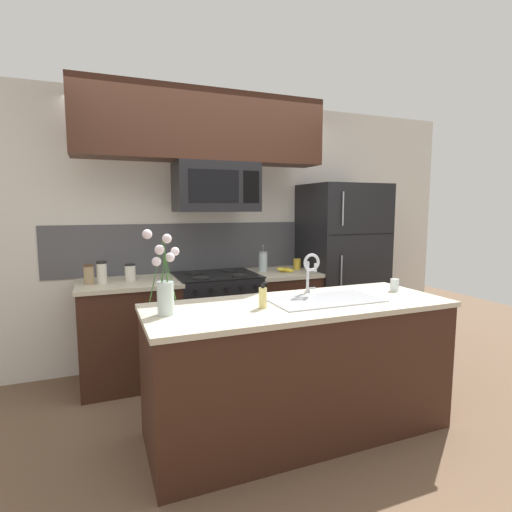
% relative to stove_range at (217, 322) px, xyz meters
% --- Properties ---
extents(ground_plane, '(10.00, 10.00, 0.00)m').
position_rel_stove_range_xyz_m(ground_plane, '(-0.00, -0.90, -0.46)').
color(ground_plane, brown).
extents(rear_partition, '(5.20, 0.10, 2.60)m').
position_rel_stove_range_xyz_m(rear_partition, '(0.30, 0.38, 0.84)').
color(rear_partition, silver).
rests_on(rear_partition, ground).
extents(splash_band, '(3.02, 0.01, 0.48)m').
position_rel_stove_range_xyz_m(splash_band, '(-0.00, 0.32, 0.69)').
color(splash_band, '#4C4C51').
rests_on(splash_band, rear_partition).
extents(back_counter_left, '(0.86, 0.65, 0.91)m').
position_rel_stove_range_xyz_m(back_counter_left, '(-0.79, 0.00, -0.01)').
color(back_counter_left, '#381E14').
rests_on(back_counter_left, ground).
extents(back_counter_right, '(0.64, 0.65, 0.91)m').
position_rel_stove_range_xyz_m(back_counter_right, '(0.69, 0.00, -0.01)').
color(back_counter_right, '#381E14').
rests_on(back_counter_right, ground).
extents(stove_range, '(0.76, 0.64, 0.93)m').
position_rel_stove_range_xyz_m(stove_range, '(0.00, 0.00, 0.00)').
color(stove_range, black).
rests_on(stove_range, ground).
extents(microwave, '(0.74, 0.40, 0.44)m').
position_rel_stove_range_xyz_m(microwave, '(0.00, -0.02, 1.27)').
color(microwave, black).
extents(upper_cabinet_band, '(2.20, 0.34, 0.60)m').
position_rel_stove_range_xyz_m(upper_cabinet_band, '(-0.11, -0.05, 1.79)').
color(upper_cabinet_band, '#381E14').
extents(refrigerator, '(0.79, 0.74, 1.79)m').
position_rel_stove_range_xyz_m(refrigerator, '(1.39, 0.02, 0.43)').
color(refrigerator, black).
rests_on(refrigerator, ground).
extents(storage_jar_tall, '(0.08, 0.08, 0.17)m').
position_rel_stove_range_xyz_m(storage_jar_tall, '(-1.11, -0.02, 0.53)').
color(storage_jar_tall, '#997F5B').
rests_on(storage_jar_tall, back_counter_left).
extents(storage_jar_medium, '(0.08, 0.08, 0.19)m').
position_rel_stove_range_xyz_m(storage_jar_medium, '(-1.00, -0.01, 0.54)').
color(storage_jar_medium, silver).
rests_on(storage_jar_medium, back_counter_left).
extents(storage_jar_short, '(0.09, 0.09, 0.15)m').
position_rel_stove_range_xyz_m(storage_jar_short, '(-0.77, 0.03, 0.52)').
color(storage_jar_short, silver).
rests_on(storage_jar_short, back_counter_left).
extents(banana_bunch, '(0.19, 0.13, 0.08)m').
position_rel_stove_range_xyz_m(banana_bunch, '(0.70, -0.06, 0.47)').
color(banana_bunch, yellow).
rests_on(banana_bunch, back_counter_right).
extents(french_press, '(0.09, 0.09, 0.27)m').
position_rel_stove_range_xyz_m(french_press, '(0.50, 0.06, 0.55)').
color(french_press, silver).
rests_on(french_press, back_counter_right).
extents(coffee_tin, '(0.08, 0.08, 0.11)m').
position_rel_stove_range_xyz_m(coffee_tin, '(0.88, 0.05, 0.50)').
color(coffee_tin, gold).
rests_on(coffee_tin, back_counter_right).
extents(island_counter, '(2.06, 0.78, 0.91)m').
position_rel_stove_range_xyz_m(island_counter, '(0.21, -1.25, -0.01)').
color(island_counter, '#381E14').
rests_on(island_counter, ground).
extents(kitchen_sink, '(0.76, 0.41, 0.16)m').
position_rel_stove_range_xyz_m(kitchen_sink, '(0.41, -1.25, 0.38)').
color(kitchen_sink, '#ADAFB5').
rests_on(kitchen_sink, island_counter).
extents(sink_faucet, '(0.14, 0.14, 0.31)m').
position_rel_stove_range_xyz_m(sink_faucet, '(0.41, -1.05, 0.65)').
color(sink_faucet, '#B7BABF').
rests_on(sink_faucet, island_counter).
extents(dish_soap_bottle, '(0.06, 0.05, 0.16)m').
position_rel_stove_range_xyz_m(dish_soap_bottle, '(-0.07, -1.28, 0.52)').
color(dish_soap_bottle, '#DBCC75').
rests_on(dish_soap_bottle, island_counter).
extents(spare_glass, '(0.07, 0.07, 0.09)m').
position_rel_stove_range_xyz_m(spare_glass, '(1.08, -1.18, 0.49)').
color(spare_glass, silver).
rests_on(spare_glass, island_counter).
extents(flower_vase, '(0.21, 0.18, 0.51)m').
position_rel_stove_range_xyz_m(flower_vase, '(-0.67, -1.21, 0.63)').
color(flower_vase, silver).
rests_on(flower_vase, island_counter).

